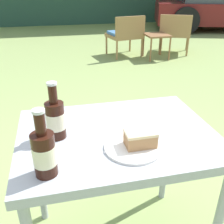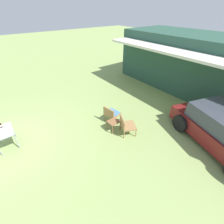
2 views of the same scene
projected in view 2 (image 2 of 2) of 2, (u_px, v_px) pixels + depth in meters
ground_plane at (10, 146)px, 5.60m from camera, size 60.00×60.00×0.00m
cabin_building at (201, 65)px, 8.54m from camera, size 9.47×4.84×3.04m
wicker_chair_cushioned at (112, 113)px, 6.56m from camera, size 0.68×0.64×0.75m
wicker_chair_plain at (127, 125)px, 5.91m from camera, size 0.76×0.74×0.75m
garden_side_table at (114, 122)px, 6.12m from camera, size 0.41×0.45×0.44m
patio_table at (3, 133)px, 5.23m from camera, size 0.85×0.63×0.72m
cola_bottle_near at (1, 125)px, 5.31m from camera, size 0.08×0.08×0.24m
loose_bottle_cap at (2, 132)px, 5.14m from camera, size 0.03×0.03×0.01m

